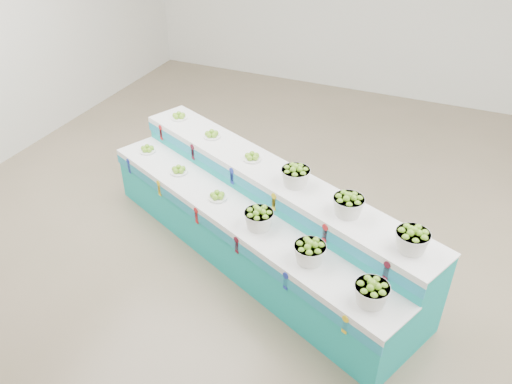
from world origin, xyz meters
TOP-DOWN VIEW (x-y plane):
  - ground at (0.00, 0.00)m, footprint 10.00×10.00m
  - display_stand at (-0.60, -0.28)m, footprint 4.36×2.76m
  - plate_lower_left at (-2.35, 0.22)m, footprint 0.28×0.28m
  - plate_lower_mid at (-1.72, -0.07)m, footprint 0.28×0.28m
  - plate_lower_right at (-1.03, -0.37)m, footprint 0.28×0.28m
  - basket_lower_left at (-0.40, -0.66)m, footprint 0.41×0.41m
  - basket_lower_mid at (0.26, -0.95)m, footprint 0.41×0.41m
  - basket_lower_right at (0.92, -1.25)m, footprint 0.41×0.41m
  - plate_upper_left at (-2.14, 0.70)m, footprint 0.28×0.28m
  - plate_upper_mid at (-1.50, 0.42)m, footprint 0.28×0.28m
  - plate_upper_right at (-0.81, 0.11)m, footprint 0.28×0.28m
  - basket_upper_left at (-0.18, -0.17)m, footprint 0.41×0.41m
  - basket_upper_mid at (0.47, -0.47)m, footprint 0.41×0.41m
  - basket_upper_right at (1.14, -0.76)m, footprint 0.41×0.41m

SIDE VIEW (x-z plane):
  - ground at x=0.00m, z-range 0.00..0.00m
  - display_stand at x=-0.60m, z-range 0.00..1.02m
  - plate_lower_left at x=-2.35m, z-range 0.72..0.81m
  - plate_lower_mid at x=-1.72m, z-range 0.72..0.81m
  - plate_lower_right at x=-1.03m, z-range 0.72..0.81m
  - basket_lower_left at x=-0.40m, z-range 0.72..0.95m
  - basket_lower_mid at x=0.26m, z-range 0.72..0.95m
  - basket_lower_right at x=0.92m, z-range 0.72..0.95m
  - plate_upper_left at x=-2.14m, z-range 1.02..1.11m
  - plate_upper_mid at x=-1.50m, z-range 1.02..1.11m
  - plate_upper_right at x=-0.81m, z-range 1.02..1.11m
  - basket_upper_left at x=-0.18m, z-range 1.02..1.25m
  - basket_upper_mid at x=0.47m, z-range 1.02..1.25m
  - basket_upper_right at x=1.14m, z-range 1.02..1.25m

